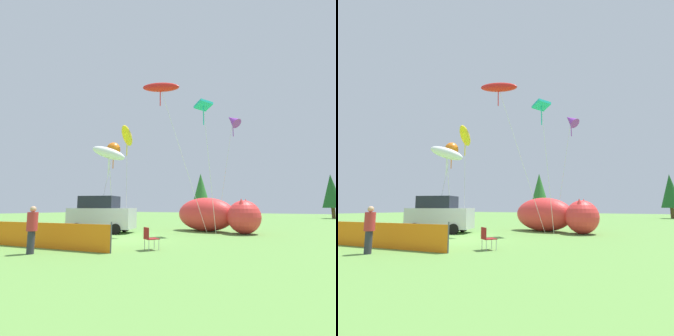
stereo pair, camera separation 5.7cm
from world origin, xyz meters
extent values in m
plane|color=#609342|center=(0.00, 0.00, 0.00)|extent=(120.00, 120.00, 0.00)
cube|color=#B7BCC1|center=(-3.10, 2.00, 0.91)|extent=(4.46, 3.08, 1.29)
cube|color=#1E232D|center=(-3.29, 1.92, 1.94)|extent=(2.68, 2.29, 0.77)
cylinder|color=black|center=(-2.21, 3.24, 0.32)|extent=(0.68, 0.45, 0.63)
cylinder|color=black|center=(-1.61, 1.66, 0.32)|extent=(0.68, 0.45, 0.63)
cylinder|color=black|center=(-4.60, 2.33, 0.32)|extent=(0.68, 0.45, 0.63)
cylinder|color=black|center=(-3.99, 0.75, 0.32)|extent=(0.68, 0.45, 0.63)
cube|color=maroon|center=(3.51, -1.94, 0.42)|extent=(0.67, 0.67, 0.03)
cube|color=maroon|center=(3.39, -2.14, 0.64)|extent=(0.41, 0.26, 0.44)
cylinder|color=#A5A5AD|center=(3.44, -1.66, 0.21)|extent=(0.02, 0.02, 0.42)
cylinder|color=#A5A5AD|center=(3.80, -1.87, 0.21)|extent=(0.02, 0.02, 0.42)
cylinder|color=#A5A5AD|center=(3.23, -2.01, 0.21)|extent=(0.02, 0.02, 0.42)
cylinder|color=#A5A5AD|center=(3.58, -2.23, 0.21)|extent=(0.02, 0.02, 0.42)
ellipsoid|color=red|center=(2.17, 6.49, 1.13)|extent=(4.79, 3.15, 2.27)
ellipsoid|color=yellow|center=(2.17, 6.49, 0.62)|extent=(3.12, 2.26, 1.02)
sphere|color=red|center=(4.99, 5.88, 1.02)|extent=(2.04, 2.04, 2.04)
cone|color=red|center=(4.99, 6.39, 1.84)|extent=(0.57, 0.57, 0.61)
cone|color=red|center=(4.99, 5.37, 1.84)|extent=(0.57, 0.57, 0.61)
cube|color=orange|center=(-1.80, -4.02, 0.50)|extent=(8.96, 1.49, 1.00)
cylinder|color=#4C4C51|center=(2.68, -3.30, 0.55)|extent=(0.05, 0.05, 1.10)
cylinder|color=#2D2D38|center=(0.35, -4.86, 0.40)|extent=(0.25, 0.25, 0.79)
cylinder|color=#B72D2D|center=(0.35, -4.86, 1.12)|extent=(0.36, 0.36, 0.66)
sphere|color=tan|center=(0.35, -4.86, 1.56)|extent=(0.21, 0.21, 0.21)
cylinder|color=silver|center=(2.87, 8.88, 4.19)|extent=(1.40, 0.36, 8.37)
cone|color=purple|center=(3.56, 9.05, 8.37)|extent=(1.53, 1.22, 1.32)
cylinder|color=purple|center=(3.56, 9.05, 7.67)|extent=(0.06, 0.06, 1.20)
cylinder|color=silver|center=(-1.75, 2.74, 3.13)|extent=(0.33, 0.48, 6.27)
ellipsoid|color=yellow|center=(-1.60, 2.52, 6.27)|extent=(2.13, 2.93, 1.22)
cylinder|color=yellow|center=(-1.60, 2.52, 5.57)|extent=(0.06, 0.06, 1.20)
cylinder|color=silver|center=(-3.18, 2.23, 2.73)|extent=(1.27, 0.14, 5.46)
sphere|color=orange|center=(-2.56, 2.29, 5.46)|extent=(0.91, 0.91, 0.91)
cylinder|color=orange|center=(-2.56, 2.29, 4.76)|extent=(0.06, 0.06, 1.20)
cylinder|color=silver|center=(1.67, 4.21, 4.75)|extent=(2.36, 1.91, 9.51)
ellipsoid|color=red|center=(0.51, 3.27, 9.50)|extent=(2.99, 0.75, 1.32)
cylinder|color=red|center=(0.51, 3.27, 8.80)|extent=(0.06, 0.06, 1.20)
cylinder|color=silver|center=(-2.02, 1.63, 2.36)|extent=(1.72, 2.41, 4.72)
ellipsoid|color=white|center=(-1.18, 0.44, 4.71)|extent=(1.75, 1.89, 1.21)
cylinder|color=white|center=(-1.18, 0.44, 4.01)|extent=(0.06, 0.06, 1.20)
cylinder|color=silver|center=(3.37, 4.47, 4.03)|extent=(0.53, 0.37, 8.07)
cube|color=#19B2B2|center=(3.12, 4.30, 8.06)|extent=(1.26, 1.25, 0.44)
cylinder|color=#19B2B2|center=(3.12, 4.30, 7.36)|extent=(0.06, 0.06, 1.20)
cylinder|color=brown|center=(-8.65, 30.18, 0.86)|extent=(0.55, 0.55, 1.73)
cone|color=#2D6B2D|center=(-8.65, 30.18, 4.49)|extent=(3.04, 3.04, 5.53)
cylinder|color=brown|center=(10.10, 33.91, 0.75)|extent=(0.48, 0.48, 1.51)
cone|color=#1E5623|center=(10.10, 33.91, 3.92)|extent=(2.65, 2.65, 4.82)
camera|label=1|loc=(9.41, -10.50, 1.64)|focal=28.00mm
camera|label=2|loc=(9.46, -10.47, 1.64)|focal=28.00mm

